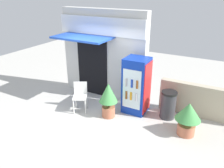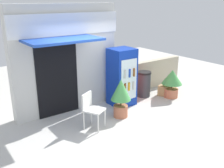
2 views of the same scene
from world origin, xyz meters
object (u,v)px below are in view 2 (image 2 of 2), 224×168
object	(u,v)px
potted_plant_near_shop	(121,94)
trash_bin	(144,84)
cardboard_box	(164,90)
plastic_chair	(91,108)
drink_cooler	(122,77)
potted_plant_curbside	(172,81)

from	to	relation	value
potted_plant_near_shop	trash_bin	world-z (taller)	potted_plant_near_shop
cardboard_box	potted_plant_near_shop	bearing A→B (deg)	-167.91
trash_bin	plastic_chair	bearing A→B (deg)	-161.44
potted_plant_near_shop	plastic_chair	bearing A→B (deg)	-176.15
drink_cooler	trash_bin	size ratio (longest dim) A/B	2.05
potted_plant_near_shop	potted_plant_curbside	world-z (taller)	potted_plant_near_shop
plastic_chair	cardboard_box	world-z (taller)	plastic_chair
drink_cooler	plastic_chair	bearing A→B (deg)	-153.98
potted_plant_near_shop	cardboard_box	world-z (taller)	potted_plant_near_shop
plastic_chair	cardboard_box	bearing A→B (deg)	9.61
plastic_chair	potted_plant_near_shop	bearing A→B (deg)	3.85
drink_cooler	plastic_chair	size ratio (longest dim) A/B	1.91
potted_plant_curbside	trash_bin	bearing A→B (deg)	138.36
potted_plant_curbside	cardboard_box	bearing A→B (deg)	96.95
potted_plant_curbside	cardboard_box	world-z (taller)	potted_plant_curbside
plastic_chair	potted_plant_curbside	size ratio (longest dim) A/B	0.98
potted_plant_near_shop	trash_bin	distance (m)	1.76
drink_cooler	potted_plant_curbside	world-z (taller)	drink_cooler
plastic_chair	potted_plant_curbside	bearing A→B (deg)	4.53
potted_plant_curbside	drink_cooler	bearing A→B (deg)	163.21
plastic_chair	cardboard_box	size ratio (longest dim) A/B	2.27
drink_cooler	cardboard_box	bearing A→B (deg)	-7.64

